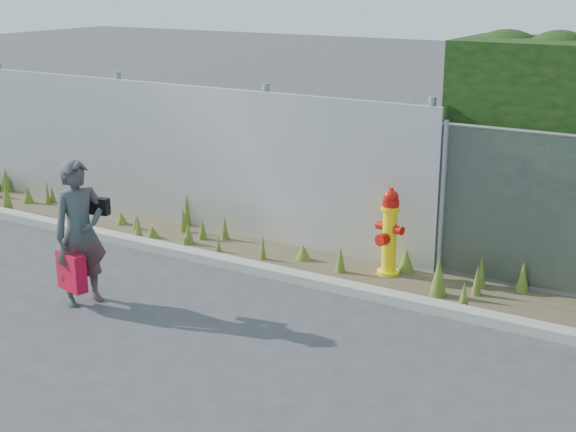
% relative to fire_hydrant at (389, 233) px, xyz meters
% --- Properties ---
extents(ground, '(80.00, 80.00, 0.00)m').
position_rel_fire_hydrant_xyz_m(ground, '(-0.50, -2.62, -0.58)').
color(ground, '#3A393C').
rests_on(ground, ground).
extents(curb, '(16.00, 0.22, 0.12)m').
position_rel_fire_hydrant_xyz_m(curb, '(-0.50, -0.82, -0.52)').
color(curb, '#99958A').
rests_on(curb, ground).
extents(weed_strip, '(16.00, 1.27, 0.54)m').
position_rel_fire_hydrant_xyz_m(weed_strip, '(-0.94, -0.17, -0.45)').
color(weed_strip, '#493D29').
rests_on(weed_strip, ground).
extents(corrugated_fence, '(8.50, 0.21, 2.30)m').
position_rel_fire_hydrant_xyz_m(corrugated_fence, '(-3.75, 0.39, 0.53)').
color(corrugated_fence, silver).
rests_on(corrugated_fence, ground).
extents(fire_hydrant, '(0.40, 0.36, 1.19)m').
position_rel_fire_hydrant_xyz_m(fire_hydrant, '(0.00, 0.00, 0.00)').
color(fire_hydrant, yellow).
rests_on(fire_hydrant, ground).
extents(woman, '(0.64, 0.75, 1.75)m').
position_rel_fire_hydrant_xyz_m(woman, '(-2.76, -2.70, 0.30)').
color(woman, '#0F625C').
rests_on(woman, ground).
extents(red_tote_bag, '(0.41, 0.15, 0.54)m').
position_rel_fire_hydrant_xyz_m(red_tote_bag, '(-2.78, -2.86, -0.14)').
color(red_tote_bag, '#A4091E').
extents(black_shoulder_bag, '(0.26, 0.11, 0.20)m').
position_rel_fire_hydrant_xyz_m(black_shoulder_bag, '(-2.68, -2.45, 0.57)').
color(black_shoulder_bag, black).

